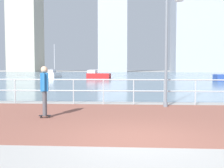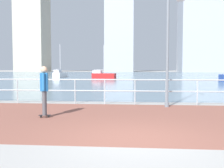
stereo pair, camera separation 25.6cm
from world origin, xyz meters
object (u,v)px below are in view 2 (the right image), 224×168
sailboat_ivory (60,74)px  sailboat_teal (103,75)px  lamppost (171,38)px  skateboarder (44,87)px

sailboat_ivory → sailboat_teal: 8.28m
lamppost → sailboat_ivory: sailboat_ivory is taller
lamppost → sailboat_ivory: bearing=113.3°
skateboarder → sailboat_ivory: size_ratio=0.31×
sailboat_teal → sailboat_ivory: bearing=159.0°
lamppost → sailboat_teal: 30.94m
lamppost → sailboat_ivory: (-14.27, 33.11, -2.44)m
skateboarder → sailboat_ivory: (-9.67, 35.88, -0.52)m
sailboat_ivory → sailboat_teal: bearing=-21.0°
sailboat_ivory → skateboarder: bearing=-74.9°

